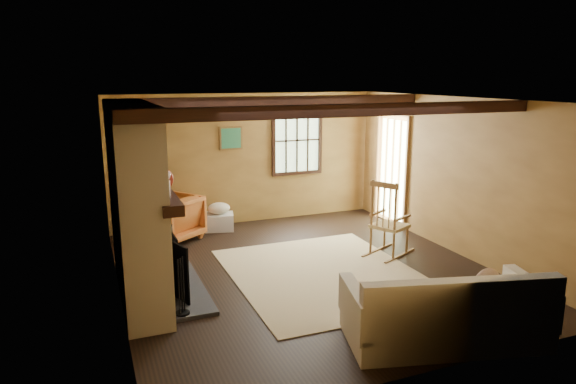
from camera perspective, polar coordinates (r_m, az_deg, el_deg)
name	(u,v)px	position (r m, az deg, el deg)	size (l,w,h in m)	color
ground	(305,271)	(7.36, 1.96, -8.78)	(5.50, 5.50, 0.00)	black
room_envelope	(313,154)	(7.24, 2.84, 4.29)	(5.02, 5.52, 2.44)	#A27839
fireplace	(138,211)	(6.49, -16.31, -2.03)	(1.02, 2.30, 2.40)	brown
rug	(324,274)	(7.26, 4.06, -9.07)	(2.50, 3.00, 0.01)	tan
rocking_chair	(388,224)	(8.00, 11.07, -3.47)	(0.96, 0.78, 1.18)	tan
sofa	(447,316)	(5.66, 17.25, -13.01)	(2.20, 1.37, 0.82)	beige
firewood_pile	(145,230)	(9.17, -15.60, -4.11)	(0.61, 0.11, 0.22)	#4E3121
laundry_basket	(219,222)	(9.28, -7.64, -3.30)	(0.50, 0.38, 0.30)	silver
basket_pillow	(219,208)	(9.21, -7.69, -1.80)	(0.40, 0.32, 0.20)	beige
armchair	(172,218)	(8.80, -12.78, -2.83)	(0.81, 0.84, 0.76)	#BF6026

